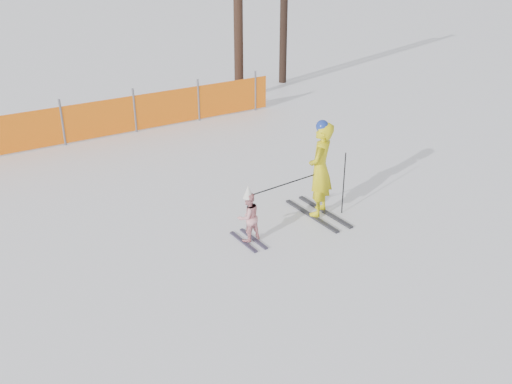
% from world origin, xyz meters
% --- Properties ---
extents(ground, '(120.00, 120.00, 0.00)m').
position_xyz_m(ground, '(0.00, 0.00, 0.00)').
color(ground, white).
rests_on(ground, ground).
extents(adult, '(0.82, 1.63, 1.98)m').
position_xyz_m(adult, '(1.64, 0.75, 0.99)').
color(adult, black).
rests_on(adult, ground).
extents(child, '(0.48, 0.87, 1.12)m').
position_xyz_m(child, '(-0.11, 0.59, 0.51)').
color(child, black).
rests_on(child, ground).
extents(ski_poles, '(2.09, 0.21, 1.30)m').
position_xyz_m(ski_poles, '(1.38, 0.61, 0.79)').
color(ski_poles, black).
rests_on(ski_poles, ground).
extents(tree_trunks, '(2.84, 1.37, 6.73)m').
position_xyz_m(tree_trunks, '(5.78, 9.46, 3.04)').
color(tree_trunks, '#311E15').
rests_on(tree_trunks, ground).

